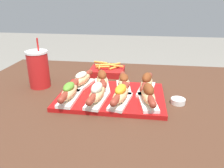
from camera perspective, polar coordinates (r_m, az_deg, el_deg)
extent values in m
cube|color=#4C2D1E|center=(1.15, 0.30, -20.32)|extent=(1.42, 1.06, 0.73)
cube|color=#B71414|center=(0.94, -0.17, -3.21)|extent=(0.45, 0.31, 0.02)
cube|color=white|center=(0.91, -10.99, -3.68)|extent=(0.06, 0.17, 0.01)
ellipsoid|color=#E5C184|center=(0.90, -11.11, -2.07)|extent=(0.05, 0.15, 0.04)
cylinder|color=maroon|center=(0.89, -11.15, -1.65)|extent=(0.03, 0.18, 0.03)
sphere|color=maroon|center=(0.82, -13.23, -4.17)|extent=(0.03, 0.03, 0.03)
sphere|color=maroon|center=(0.97, -9.40, 0.47)|extent=(0.03, 0.03, 0.03)
ellipsoid|color=#5B992D|center=(0.89, -11.22, -0.74)|extent=(0.04, 0.08, 0.03)
cube|color=white|center=(0.88, -3.89, -4.30)|extent=(0.08, 0.17, 0.01)
ellipsoid|color=#E5C184|center=(0.86, -3.93, -2.63)|extent=(0.06, 0.15, 0.04)
cylinder|color=maroon|center=(0.86, -3.95, -2.20)|extent=(0.05, 0.18, 0.03)
sphere|color=maroon|center=(0.78, -6.04, -4.83)|extent=(0.03, 0.03, 0.03)
sphere|color=maroon|center=(0.94, -2.20, 0.00)|extent=(0.03, 0.03, 0.03)
ellipsoid|color=silver|center=(0.85, -3.98, -1.06)|extent=(0.05, 0.08, 0.04)
cube|color=white|center=(0.87, 2.24, -4.54)|extent=(0.09, 0.17, 0.01)
ellipsoid|color=#E5C184|center=(0.85, 2.27, -2.86)|extent=(0.08, 0.15, 0.04)
cylinder|color=maroon|center=(0.85, 2.28, -2.42)|extent=(0.06, 0.18, 0.03)
sphere|color=maroon|center=(0.77, 0.32, -5.06)|extent=(0.03, 0.03, 0.03)
sphere|color=maroon|center=(0.93, 3.90, -0.23)|extent=(0.03, 0.03, 0.03)
ellipsoid|color=gold|center=(0.85, 2.30, -1.41)|extent=(0.05, 0.09, 0.03)
cube|color=white|center=(0.87, 9.31, -4.65)|extent=(0.09, 0.17, 0.01)
ellipsoid|color=#E5C184|center=(0.86, 9.42, -2.99)|extent=(0.07, 0.15, 0.04)
cylinder|color=maroon|center=(0.86, 9.45, -2.55)|extent=(0.06, 0.18, 0.03)
sphere|color=maroon|center=(0.78, 10.66, -5.33)|extent=(0.03, 0.03, 0.03)
sphere|color=maroon|center=(0.94, 8.45, -0.25)|extent=(0.03, 0.03, 0.03)
ellipsoid|color=brown|center=(0.85, 9.53, -1.41)|extent=(0.05, 0.09, 0.04)
cube|color=white|center=(1.03, -7.92, -0.30)|extent=(0.10, 0.17, 0.01)
ellipsoid|color=#E5C184|center=(1.02, -8.00, 1.15)|extent=(0.08, 0.15, 0.04)
cylinder|color=maroon|center=(1.02, -8.02, 1.53)|extent=(0.07, 0.18, 0.03)
sphere|color=maroon|center=(0.94, -10.66, -0.28)|extent=(0.03, 0.03, 0.03)
sphere|color=maroon|center=(1.09, -5.73, 3.09)|extent=(0.03, 0.03, 0.03)
ellipsoid|color=silver|center=(1.01, -8.06, 2.30)|extent=(0.06, 0.09, 0.03)
cube|color=white|center=(1.02, -2.58, -0.41)|extent=(0.10, 0.18, 0.01)
ellipsoid|color=#E5C184|center=(1.01, -2.61, 1.06)|extent=(0.08, 0.15, 0.04)
cylinder|color=maroon|center=(1.00, -2.61, 1.44)|extent=(0.07, 0.18, 0.03)
sphere|color=maroon|center=(0.92, -2.28, -0.54)|extent=(0.03, 0.03, 0.03)
sphere|color=maroon|center=(1.09, -2.90, 3.11)|extent=(0.03, 0.03, 0.03)
ellipsoid|color=brown|center=(1.00, -2.63, 2.39)|extent=(0.06, 0.09, 0.04)
cube|color=white|center=(0.99, 3.04, -1.03)|extent=(0.08, 0.17, 0.01)
ellipsoid|color=#E5C184|center=(0.98, 3.07, 0.48)|extent=(0.07, 0.15, 0.04)
cylinder|color=maroon|center=(0.98, 3.08, 0.87)|extent=(0.05, 0.18, 0.03)
sphere|color=maroon|center=(0.89, 3.39, -1.24)|extent=(0.03, 0.03, 0.03)
sphere|color=maroon|center=(1.06, 2.82, 2.64)|extent=(0.03, 0.03, 0.03)
ellipsoid|color=brown|center=(0.97, 3.09, 1.70)|extent=(0.05, 0.08, 0.03)
cube|color=white|center=(0.99, 8.92, -1.35)|extent=(0.09, 0.17, 0.01)
ellipsoid|color=#E5C184|center=(0.98, 9.01, 0.16)|extent=(0.07, 0.15, 0.04)
cylinder|color=maroon|center=(0.97, 9.04, 0.55)|extent=(0.06, 0.18, 0.03)
sphere|color=maroon|center=(0.89, 8.10, -1.49)|extent=(0.03, 0.03, 0.03)
sphere|color=maroon|center=(1.06, 9.83, 2.26)|extent=(0.03, 0.03, 0.03)
ellipsoid|color=brown|center=(0.97, 9.10, 1.58)|extent=(0.05, 0.09, 0.04)
cylinder|color=white|center=(0.94, 16.84, -4.30)|extent=(0.06, 0.06, 0.02)
cylinder|color=beige|center=(0.93, 16.89, -3.92)|extent=(0.05, 0.05, 0.01)
cylinder|color=red|center=(1.10, -18.63, 3.42)|extent=(0.10, 0.10, 0.17)
cylinder|color=white|center=(1.07, -19.20, 7.89)|extent=(0.10, 0.10, 0.01)
cylinder|color=red|center=(1.06, -18.84, 9.72)|extent=(0.01, 0.01, 0.06)
cube|color=#B21919|center=(1.23, -1.28, 3.35)|extent=(0.19, 0.15, 0.03)
cylinder|color=gold|center=(1.22, 0.65, 4.32)|extent=(0.06, 0.07, 0.01)
cylinder|color=gold|center=(1.22, 1.17, 4.77)|extent=(0.08, 0.03, 0.01)
cylinder|color=gold|center=(1.22, 0.92, 4.41)|extent=(0.05, 0.06, 0.01)
cylinder|color=gold|center=(1.21, -3.32, 4.48)|extent=(0.02, 0.06, 0.01)
cylinder|color=gold|center=(1.25, -1.69, 4.94)|extent=(0.05, 0.07, 0.01)
cylinder|color=gold|center=(1.27, -2.94, 5.64)|extent=(0.08, 0.03, 0.01)
cylinder|color=gold|center=(1.24, -3.26, 4.83)|extent=(0.03, 0.07, 0.01)
cylinder|color=gold|center=(1.25, 0.87, 5.21)|extent=(0.06, 0.05, 0.01)
cylinder|color=gold|center=(1.20, -2.03, 4.51)|extent=(0.06, 0.02, 0.01)
cylinder|color=gold|center=(1.22, -2.37, 4.98)|extent=(0.09, 0.03, 0.01)
cylinder|color=gold|center=(1.24, -1.24, 5.11)|extent=(0.07, 0.03, 0.01)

